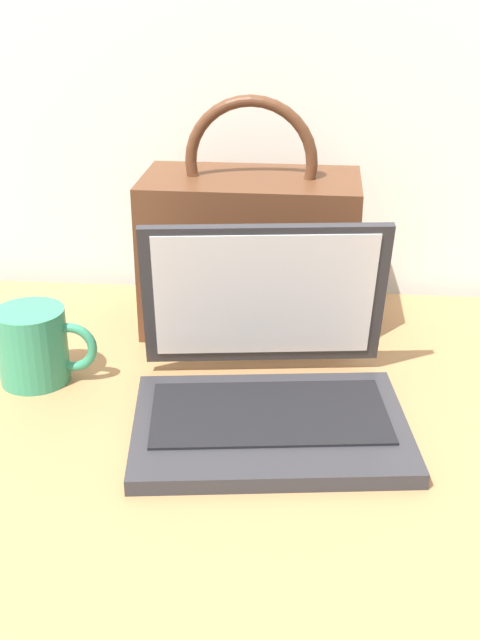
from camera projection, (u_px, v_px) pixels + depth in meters
name	position (u px, v px, depth m)	size (l,w,h in m)	color
desk	(208.00, 420.00, 0.97)	(1.60, 0.76, 0.03)	#A87A4C
laptop	(268.00, 379.00, 0.94)	(0.34, 0.31, 0.21)	#2D2D33
coffee_mug	(35.00, 345.00, 1.01)	(0.13, 0.09, 0.10)	#338C66
handbag	(250.00, 249.00, 1.14)	(0.30, 0.16, 0.33)	#59331E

